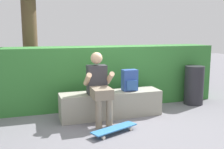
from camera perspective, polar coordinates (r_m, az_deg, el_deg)
ground_plane at (r=4.63m, az=1.25°, el=-10.57°), size 24.00×24.00×0.00m
bench_main at (r=4.91m, az=-0.23°, el=-6.51°), size 1.90×0.47×0.47m
person_skater at (r=4.52m, az=-2.90°, el=-2.26°), size 0.49×0.62×1.22m
skateboard_near_person at (r=4.16m, az=0.57°, el=-11.83°), size 0.82×0.49×0.09m
backpack_on_bench at (r=4.92m, az=3.92°, el=-1.32°), size 0.28×0.23×0.40m
hedge_row at (r=5.60m, az=-4.88°, el=-0.38°), size 5.57×0.76×1.27m
trash_bin at (r=5.97m, az=17.57°, el=-2.24°), size 0.41×0.41×0.85m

